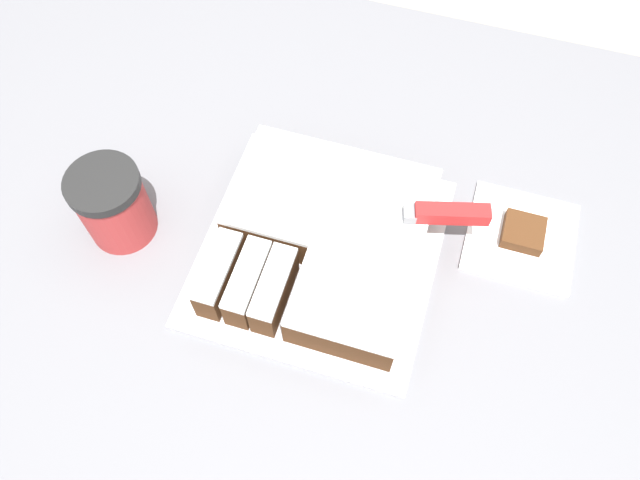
{
  "coord_description": "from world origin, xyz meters",
  "views": [
    {
      "loc": [
        0.15,
        -0.34,
        1.65
      ],
      "look_at": [
        0.03,
        0.04,
        0.93
      ],
      "focal_mm": 35.0,
      "sensor_mm": 36.0,
      "label": 1
    }
  ],
  "objects_px": {
    "cake_board": "(320,251)",
    "brownie": "(523,232)",
    "knife": "(420,214)",
    "cake": "(324,238)",
    "coffee_cup": "(115,202)"
  },
  "relations": [
    {
      "from": "cake_board",
      "to": "brownie",
      "type": "distance_m",
      "value": 0.28
    },
    {
      "from": "knife",
      "to": "coffee_cup",
      "type": "distance_m",
      "value": 0.4
    },
    {
      "from": "cake_board",
      "to": "brownie",
      "type": "bearing_deg",
      "value": 21.78
    },
    {
      "from": "coffee_cup",
      "to": "brownie",
      "type": "height_order",
      "value": "coffee_cup"
    },
    {
      "from": "coffee_cup",
      "to": "brownie",
      "type": "bearing_deg",
      "value": 14.8
    },
    {
      "from": "knife",
      "to": "coffee_cup",
      "type": "xyz_separation_m",
      "value": [
        -0.39,
        -0.09,
        -0.02
      ]
    },
    {
      "from": "cake",
      "to": "knife",
      "type": "distance_m",
      "value": 0.13
    },
    {
      "from": "cake_board",
      "to": "brownie",
      "type": "relative_size",
      "value": 5.9
    },
    {
      "from": "knife",
      "to": "coffee_cup",
      "type": "height_order",
      "value": "coffee_cup"
    },
    {
      "from": "cake_board",
      "to": "knife",
      "type": "xyz_separation_m",
      "value": [
        0.12,
        0.05,
        0.07
      ]
    },
    {
      "from": "knife",
      "to": "cake",
      "type": "bearing_deg",
      "value": 8.94
    },
    {
      "from": "coffee_cup",
      "to": "cake_board",
      "type": "bearing_deg",
      "value": 7.74
    },
    {
      "from": "knife",
      "to": "coffee_cup",
      "type": "relative_size",
      "value": 2.81
    },
    {
      "from": "cake_board",
      "to": "brownie",
      "type": "height_order",
      "value": "brownie"
    },
    {
      "from": "cake",
      "to": "coffee_cup",
      "type": "distance_m",
      "value": 0.28
    }
  ]
}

